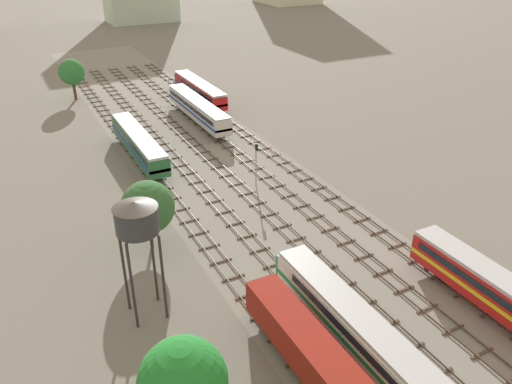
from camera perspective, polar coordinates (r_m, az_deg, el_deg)
The scene contains 17 objects.
ground_plane at distance 72.00m, azimuth -4.41°, elevation 2.88°, with size 480.00×480.00×0.00m, color slate.
ballast_bed at distance 72.00m, azimuth -4.41°, elevation 2.89°, with size 21.93×176.00×0.01m, color gray.
track_far_left at distance 70.20m, azimuth -11.47°, elevation 1.83°, with size 2.40×126.00×0.29m.
track_left at distance 71.36m, azimuth -8.04°, elevation 2.57°, with size 2.40×126.00×0.29m.
track_centre_left at distance 72.79m, azimuth -4.73°, elevation 3.27°, with size 2.40×126.00×0.29m.
track_centre at distance 74.45m, azimuth -1.56°, elevation 3.94°, with size 2.40×126.00×0.29m.
track_centre_right at distance 76.35m, azimuth 1.48°, elevation 4.57°, with size 2.40×126.00×0.29m.
diesel_railcar_left_near at distance 41.17m, azimuth 11.45°, elevation -14.94°, with size 2.96×20.50×3.80m.
freight_boxcar_far_left_mid at distance 39.62m, azimuth 5.46°, elevation -16.75°, with size 2.87×14.00×3.60m.
diesel_railcar_far_left_midfar at distance 75.17m, azimuth -13.15°, elevation 5.47°, with size 2.96×20.50×3.80m.
passenger_coach_centre_far at distance 88.57m, azimuth -6.60°, elevation 9.42°, with size 2.96×22.00×3.80m.
diesel_railcar_centre_right_farther at distance 99.47m, azimuth -6.42°, elevation 11.46°, with size 2.96×20.50×3.80m.
water_tower at distance 41.21m, azimuth -13.38°, elevation -3.11°, with size 3.65×3.65×11.18m.
signal_post_nearest at distance 64.93m, azimuth 0.02°, elevation 3.72°, with size 0.28×0.47×5.93m.
lineside_tree_2 at distance 32.25m, azimuth -8.30°, elevation -20.54°, with size 5.48×5.48×8.97m.
lineside_tree_3 at distance 52.61m, azimuth -12.15°, elevation -1.68°, with size 5.54×5.54×7.63m.
lineside_tree_4 at distance 106.13m, azimuth -20.17°, elevation 12.63°, with size 4.94×4.94×7.98m.
Camera 1 is at (-25.13, -4.39, 30.11)m, focal length 35.33 mm.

